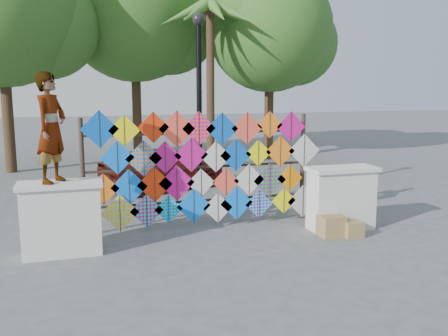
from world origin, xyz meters
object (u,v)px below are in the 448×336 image
Objects in this scene: kite_rack at (204,169)px; sedan at (163,167)px; lamppost at (199,95)px; vendor_woman at (51,128)px.

kite_rack is 1.38× the size of sedan.
lamppost is (0.23, 1.28, 1.47)m from kite_rack.
kite_rack is 3.16m from vendor_woman.
sedan is at bearing 97.47° from lamppost.
kite_rack reaches higher than sedan.
kite_rack is 2.71× the size of vendor_woman.
kite_rack is 4.10m from sedan.
sedan is at bearing 2.32° from vendor_woman.
lamppost reaches higher than sedan.
kite_rack is 1.96m from lamppost.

